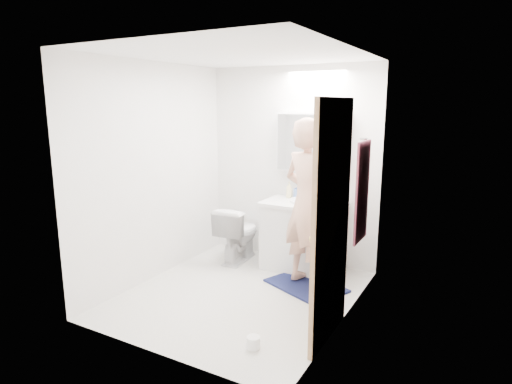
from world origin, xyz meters
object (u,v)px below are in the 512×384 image
Objects in this scene: toothbrush_cup at (325,197)px; person at (308,203)px; medicine_cabinet at (313,143)px; soap_bottle_b at (298,191)px; soap_bottle_a at (289,190)px; vanity_cabinet at (303,238)px; toilet_paper_roll at (253,342)px; toilet at (238,233)px.

person is at bearing -86.93° from toothbrush_cup.
medicine_cabinet is 4.85× the size of soap_bottle_b.
soap_bottle_a is at bearing -164.02° from soap_bottle_b.
vanity_cabinet is at bearing -141.67° from toothbrush_cup.
soap_bottle_a is (-0.26, 0.15, 0.53)m from vanity_cabinet.
medicine_cabinet is 0.64m from soap_bottle_a.
soap_bottle_a is 2.19m from toilet_paper_roll.
person is 8.81× the size of soap_bottle_a.
toothbrush_cup is at bearing -169.44° from toilet.
person is 9.74× the size of soap_bottle_b.
toothbrush_cup is (0.20, -0.05, -0.63)m from medicine_cabinet.
soap_bottle_a is at bearing 149.96° from vanity_cabinet.
vanity_cabinet reaches higher than toilet_paper_roll.
soap_bottle_b is at bearing -169.47° from medicine_cabinet.
medicine_cabinet is at bearing 12.70° from soap_bottle_a.
medicine_cabinet is 0.50× the size of person.
toilet_paper_roll is at bearing 116.71° from person.
toilet_paper_roll is (0.32, -1.78, -0.34)m from vanity_cabinet.
toothbrush_cup is 2.11m from toilet_paper_roll.
medicine_cabinet is at bearing 88.14° from vanity_cabinet.
soap_bottle_a is at bearing -178.76° from toothbrush_cup.
vanity_cabinet is 0.84m from toilet.
vanity_cabinet is at bearing -91.86° from medicine_cabinet.
person reaches higher than vanity_cabinet.
toothbrush_cup is at bearing -3.21° from soap_bottle_b.
soap_bottle_a is 1.82× the size of toilet_paper_roll.
vanity_cabinet is 1.84m from toilet_paper_roll.
toilet is (-0.84, -0.33, -1.15)m from medicine_cabinet.
medicine_cabinet is at bearing 165.66° from toothbrush_cup.
person is 16.32× the size of toothbrush_cup.
medicine_cabinet reaches higher than toilet_paper_roll.
soap_bottle_b is (-0.16, -0.03, -0.59)m from medicine_cabinet.
person is 0.79m from soap_bottle_a.
soap_bottle_b is at bearing 15.98° from soap_bottle_a.
vanity_cabinet is at bearing -30.04° from soap_bottle_a.
person is (0.23, -0.67, -0.57)m from medicine_cabinet.
soap_bottle_b is (0.10, 0.03, -0.01)m from soap_bottle_a.
vanity_cabinet is 0.51× the size of person.
soap_bottle_a reaches higher than toilet_paper_roll.
medicine_cabinet is 1.25× the size of toilet.
toilet_paper_roll is at bearing 120.45° from toilet.
vanity_cabinet is 0.55m from toothbrush_cup.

